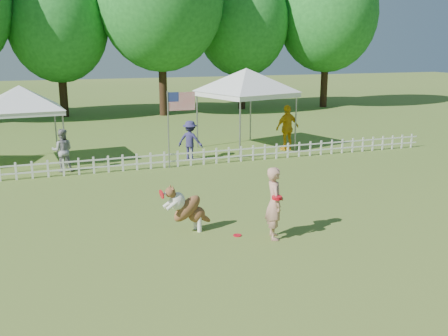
# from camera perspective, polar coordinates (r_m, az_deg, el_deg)

# --- Properties ---
(ground) EXTENTS (120.00, 120.00, 0.00)m
(ground) POSITION_cam_1_polar(r_m,az_deg,el_deg) (11.95, 2.17, -7.38)
(ground) COLOR #3B6720
(ground) RESTS_ON ground
(picket_fence) EXTENTS (22.00, 0.08, 0.60)m
(picket_fence) POSITION_cam_1_polar(r_m,az_deg,el_deg) (18.27, -6.07, 1.00)
(picket_fence) COLOR silver
(picket_fence) RESTS_ON ground
(handler) EXTENTS (0.54, 0.69, 1.68)m
(handler) POSITION_cam_1_polar(r_m,az_deg,el_deg) (11.40, 5.79, -4.02)
(handler) COLOR tan
(handler) RESTS_ON ground
(dog) EXTENTS (1.20, 0.58, 1.19)m
(dog) POSITION_cam_1_polar(r_m,az_deg,el_deg) (11.79, -4.15, -4.62)
(dog) COLOR brown
(dog) RESTS_ON ground
(frisbee_on_turf) EXTENTS (0.24, 0.24, 0.02)m
(frisbee_on_turf) POSITION_cam_1_polar(r_m,az_deg,el_deg) (11.75, 1.54, -7.69)
(frisbee_on_turf) COLOR red
(frisbee_on_turf) RESTS_ON ground
(canopy_tent_left) EXTENTS (3.01, 3.01, 2.88)m
(canopy_tent_left) POSITION_cam_1_polar(r_m,az_deg,el_deg) (19.80, -22.01, 4.42)
(canopy_tent_left) COLOR white
(canopy_tent_left) RESTS_ON ground
(canopy_tent_right) EXTENTS (4.04, 4.04, 3.35)m
(canopy_tent_right) POSITION_cam_1_polar(r_m,az_deg,el_deg) (21.29, 2.52, 6.63)
(canopy_tent_right) COLOR white
(canopy_tent_right) RESTS_ON ground
(flag_pole) EXTENTS (1.07, 0.12, 2.79)m
(flag_pole) POSITION_cam_1_polar(r_m,az_deg,el_deg) (17.98, -6.37, 4.34)
(flag_pole) COLOR gray
(flag_pole) RESTS_ON ground
(spectator_a) EXTENTS (0.80, 0.66, 1.51)m
(spectator_a) POSITION_cam_1_polar(r_m,az_deg,el_deg) (18.37, -17.97, 1.93)
(spectator_a) COLOR gray
(spectator_a) RESTS_ON ground
(spectator_b) EXTENTS (1.13, 1.03, 1.52)m
(spectator_b) POSITION_cam_1_polar(r_m,az_deg,el_deg) (19.38, -3.88, 3.18)
(spectator_b) COLOR navy
(spectator_b) RESTS_ON ground
(spectator_c) EXTENTS (1.19, 0.66, 1.92)m
(spectator_c) POSITION_cam_1_polar(r_m,az_deg,el_deg) (21.26, 7.26, 4.59)
(spectator_c) COLOR gold
(spectator_c) RESTS_ON ground
(tree_center_left) EXTENTS (6.00, 6.00, 9.80)m
(tree_center_left) POSITION_cam_1_polar(r_m,az_deg,el_deg) (32.85, -18.34, 14.11)
(tree_center_left) COLOR #1C6420
(tree_center_left) RESTS_ON ground
(tree_center_right) EXTENTS (7.60, 7.60, 12.60)m
(tree_center_right) POSITION_cam_1_polar(r_m,az_deg,el_deg) (32.20, -7.23, 17.19)
(tree_center_right) COLOR #1C6420
(tree_center_right) RESTS_ON ground
(tree_right) EXTENTS (6.20, 6.20, 10.40)m
(tree_right) POSITION_cam_1_polar(r_m,az_deg,el_deg) (35.39, 2.12, 15.18)
(tree_right) COLOR #1C6420
(tree_right) RESTS_ON ground
(tree_far_right) EXTENTS (7.00, 7.00, 11.40)m
(tree_far_right) POSITION_cam_1_polar(r_m,az_deg,el_deg) (37.20, 11.67, 15.62)
(tree_far_right) COLOR #1C6420
(tree_far_right) RESTS_ON ground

